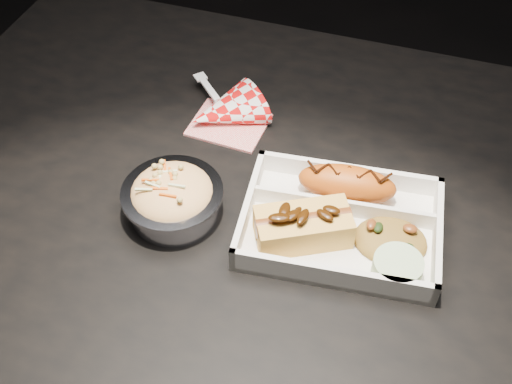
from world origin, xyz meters
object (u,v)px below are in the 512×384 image
hotdog (303,225)px  foil_coleslaw_cup (173,197)px  fried_pastry (347,184)px  dining_table (291,241)px  napkin_fork (225,112)px  food_tray (340,226)px

hotdog → foil_coleslaw_cup: foil_coleslaw_cup is taller
fried_pastry → hotdog: bearing=-112.9°
dining_table → fried_pastry: 0.14m
dining_table → napkin_fork: napkin_fork is taller
fried_pastry → hotdog: (-0.04, -0.09, 0.00)m
hotdog → napkin_fork: 0.26m
food_tray → foil_coleslaw_cup: foil_coleslaw_cup is taller
napkin_fork → foil_coleslaw_cup: bearing=-45.2°
fried_pastry → foil_coleslaw_cup: foil_coleslaw_cup is taller
dining_table → napkin_fork: bearing=139.5°
dining_table → hotdog: 0.14m
dining_table → foil_coleslaw_cup: 0.20m
napkin_fork → food_tray: bearing=8.5°
foil_coleslaw_cup → food_tray: bearing=10.1°
hotdog → foil_coleslaw_cup: (-0.17, -0.01, -0.00)m
dining_table → food_tray: bearing=-25.9°
food_tray → fried_pastry: fried_pastry is taller
fried_pastry → napkin_fork: napkin_fork is taller
fried_pastry → hotdog: 0.09m
foil_coleslaw_cup → napkin_fork: foil_coleslaw_cup is taller
foil_coleslaw_cup → fried_pastry: bearing=23.9°
dining_table → food_tray: size_ratio=4.49×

